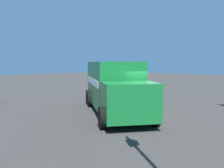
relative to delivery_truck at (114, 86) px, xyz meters
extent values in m
plane|color=#33302D|center=(-1.72, 0.18, -1.55)|extent=(100.00, 100.00, 0.00)
cube|color=#146B2D|center=(0.54, -0.40, 0.12)|extent=(6.46, 5.64, 2.63)
cube|color=#146B2D|center=(-2.86, 2.10, -0.35)|extent=(2.95, 3.06, 1.70)
cube|color=black|center=(-3.55, 2.61, -0.01)|extent=(1.26, 1.67, 0.88)
cube|color=#B2B2B7|center=(2.98, -2.19, -1.36)|extent=(1.53, 1.97, 0.21)
cube|color=white|center=(-0.17, -1.38, 0.25)|extent=(4.24, 3.12, 0.36)
cube|color=white|center=(1.26, 0.57, 0.25)|extent=(4.24, 3.12, 0.36)
cylinder|color=black|center=(-3.56, 1.07, -1.05)|extent=(0.97, 0.82, 1.00)
cylinder|color=black|center=(-2.09, 3.07, -1.05)|extent=(0.97, 0.82, 1.00)
cylinder|color=black|center=(1.04, -2.30, -1.05)|extent=(0.97, 0.82, 1.00)
cylinder|color=black|center=(2.51, -0.31, -1.05)|extent=(0.97, 0.82, 1.00)
cylinder|color=black|center=(1.89, -2.93, -1.05)|extent=(0.97, 0.82, 1.00)
cylinder|color=black|center=(3.35, -0.93, -1.05)|extent=(0.97, 0.82, 1.00)
camera|label=1|loc=(-9.68, 10.63, 1.38)|focal=39.43mm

